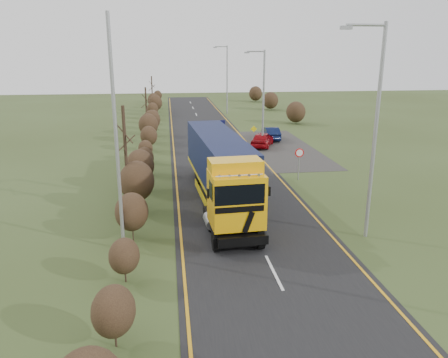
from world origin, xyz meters
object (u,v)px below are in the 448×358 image
object	(u,v)px
car_red_hatchback	(262,140)
streetlight_near	(373,124)
car_blue_sedan	(271,133)
lorry	(221,166)
speed_sign	(299,158)

from	to	relation	value
car_red_hatchback	streetlight_near	size ratio (longest dim) A/B	0.42
car_blue_sedan	streetlight_near	size ratio (longest dim) A/B	0.40
lorry	streetlight_near	world-z (taller)	streetlight_near
lorry	speed_sign	xyz separation A→B (m)	(6.10, 4.24, -0.70)
lorry	car_red_hatchback	world-z (taller)	lorry
car_blue_sedan	speed_sign	bearing A→B (deg)	86.55
lorry	car_red_hatchback	distance (m)	16.85
car_red_hatchback	car_blue_sedan	xyz separation A→B (m)	(1.64, 3.38, -0.05)
car_red_hatchback	car_blue_sedan	size ratio (longest dim) A/B	1.04
car_blue_sedan	speed_sign	size ratio (longest dim) A/B	1.75
speed_sign	lorry	bearing A→B (deg)	-145.20
lorry	car_blue_sedan	bearing A→B (deg)	64.48
lorry	car_blue_sedan	world-z (taller)	lorry
lorry	car_blue_sedan	xyz separation A→B (m)	(7.57, 19.07, -1.64)
car_blue_sedan	speed_sign	distance (m)	14.94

